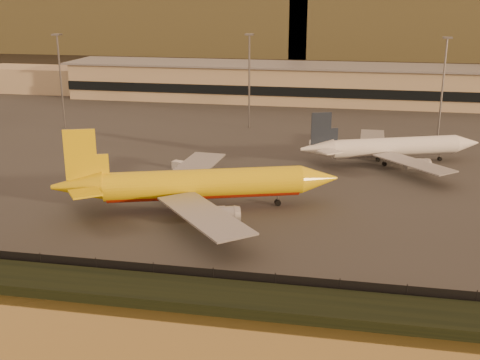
# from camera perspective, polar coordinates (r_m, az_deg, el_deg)

# --- Properties ---
(ground) EXTENTS (900.00, 900.00, 0.00)m
(ground) POSITION_cam_1_polar(r_m,az_deg,el_deg) (90.40, -1.86, -6.17)
(ground) COLOR black
(ground) RESTS_ON ground
(embankment) EXTENTS (320.00, 7.00, 1.40)m
(embankment) POSITION_cam_1_polar(r_m,az_deg,el_deg) (75.27, -4.77, -10.75)
(embankment) COLOR black
(embankment) RESTS_ON ground
(tarmac) EXTENTS (320.00, 220.00, 0.20)m
(tarmac) POSITION_cam_1_polar(r_m,az_deg,el_deg) (180.37, 4.85, 5.80)
(tarmac) COLOR #2D2D2D
(tarmac) RESTS_ON ground
(perimeter_fence) EXTENTS (300.00, 0.05, 2.20)m
(perimeter_fence) POSITION_cam_1_polar(r_m,az_deg,el_deg) (78.42, -3.99, -9.02)
(perimeter_fence) COLOR black
(perimeter_fence) RESTS_ON tarmac
(terminal_building) EXTENTS (202.00, 25.00, 12.60)m
(terminal_building) POSITION_cam_1_polar(r_m,az_deg,el_deg) (211.07, 1.86, 9.24)
(terminal_building) COLOR tan
(terminal_building) RESTS_ON tarmac
(apron_light_masts) EXTENTS (152.20, 12.20, 25.40)m
(apron_light_masts) POSITION_cam_1_polar(r_m,az_deg,el_deg) (157.12, 9.70, 9.67)
(apron_light_masts) COLOR slate
(apron_light_masts) RESTS_ON tarmac
(distant_hills) EXTENTS (470.00, 160.00, 70.00)m
(distant_hills) POSITION_cam_1_polar(r_m,az_deg,el_deg) (422.62, 5.88, 16.65)
(distant_hills) COLOR brown
(distant_hills) RESTS_ON ground
(dhl_cargo_jet) EXTENTS (47.94, 45.66, 14.67)m
(dhl_cargo_jet) POSITION_cam_1_polar(r_m,az_deg,el_deg) (103.11, -3.93, -0.47)
(dhl_cargo_jet) COLOR yellow
(dhl_cargo_jet) RESTS_ON tarmac
(white_narrowbody_jet) EXTENTS (39.74, 37.58, 11.84)m
(white_narrowbody_jet) POSITION_cam_1_polar(r_m,az_deg,el_deg) (135.35, 14.19, 3.00)
(white_narrowbody_jet) COLOR white
(white_narrowbody_jet) RESTS_ON tarmac
(gse_vehicle_yellow) EXTENTS (3.54, 1.86, 1.53)m
(gse_vehicle_yellow) POSITION_cam_1_polar(r_m,az_deg,el_deg) (114.42, 3.62, -0.54)
(gse_vehicle_yellow) COLOR yellow
(gse_vehicle_yellow) RESTS_ON tarmac
(gse_vehicle_white) EXTENTS (3.92, 2.57, 1.62)m
(gse_vehicle_white) POSITION_cam_1_polar(r_m,az_deg,el_deg) (128.28, -5.63, 1.41)
(gse_vehicle_white) COLOR white
(gse_vehicle_white) RESTS_ON tarmac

